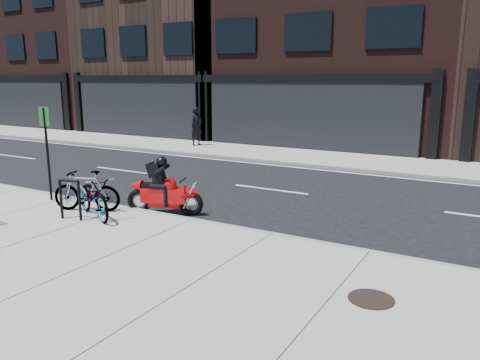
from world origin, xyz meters
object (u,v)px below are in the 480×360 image
Objects in this scene: bicycle_front at (94,197)px; motorcycle at (168,191)px; bike_rack at (70,196)px; manhole_cover at (371,299)px; sign_post at (47,145)px; bicycle_rear at (87,191)px; pedestrian at (197,126)px.

motorcycle reaches higher than bicycle_front.
bike_rack is 0.51× the size of bicycle_front.
bike_rack is 6.91m from manhole_cover.
sign_post reaches higher than bike_rack.
bicycle_front is at bearing 53.68° from bike_rack.
bicycle_rear is at bearing 170.29° from manhole_cover.
manhole_cover is (6.57, -0.95, -0.47)m from bicycle_front.
pedestrian is 10.72m from sign_post.
bicycle_front is 2.74× the size of manhole_cover.
manhole_cover is at bearing -119.41° from pedestrian.
pedestrian is (-4.84, 10.89, 0.43)m from bicycle_front.
bicycle_rear reaches higher than manhole_cover.
motorcycle is 0.76× the size of sign_post.
pedestrian is at bearing 48.24° from bicycle_front.
pedestrian is at bearing 111.90° from bike_rack.
bicycle_rear is at bearing -165.08° from motorcycle.
motorcycle is at bearing 102.42° from bicycle_rear.
motorcycle is (1.56, 1.10, -0.04)m from bicycle_rear.
bicycle_front is 11.92m from pedestrian.
sign_post is at bearing 170.38° from manhole_cover.
bicycle_rear is 0.89× the size of motorcycle.
sign_post is at bearing 174.32° from motorcycle.
bicycle_rear is at bearing -18.46° from sign_post.
bicycle_front is 0.58m from bicycle_rear.
sign_post reaches higher than pedestrian.
manhole_cover is at bearing -4.54° from bike_rack.
bicycle_rear is 1.91m from sign_post.
motorcycle is 1.02× the size of pedestrian.
sign_post reaches higher than motorcycle.
manhole_cover is at bearing -18.86° from sign_post.
bicycle_front is 1.00× the size of pedestrian.
bicycle_front is 1.71m from motorcycle.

